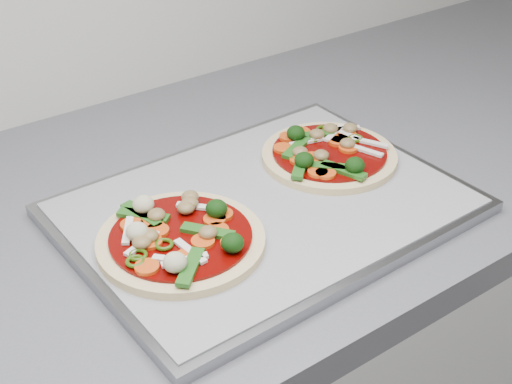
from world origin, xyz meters
TOP-DOWN VIEW (x-y plane):
  - baking_tray at (0.69, 1.22)m, footprint 0.45×0.34m
  - parchment at (0.69, 1.22)m, footprint 0.43×0.32m
  - pizza_left at (0.57, 1.20)m, footprint 0.23×0.23m
  - pizza_right at (0.81, 1.25)m, footprint 0.19×0.19m

SIDE VIEW (x-z plane):
  - baking_tray at x=0.69m, z-range 0.90..0.91m
  - parchment at x=0.69m, z-range 0.91..0.92m
  - pizza_right at x=0.81m, z-range 0.91..0.94m
  - pizza_left at x=0.57m, z-range 0.91..0.94m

